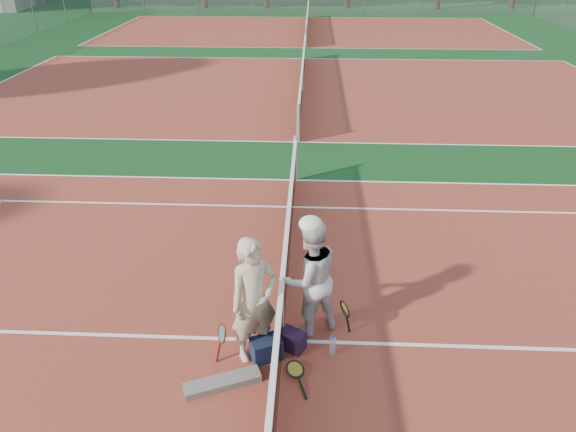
{
  "coord_description": "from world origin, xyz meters",
  "views": [
    {
      "loc": [
        0.34,
        -5.58,
        5.14
      ],
      "look_at": [
        0.0,
        1.82,
        1.05
      ],
      "focal_mm": 32.0,
      "sensor_mm": 36.0,
      "label": 1
    }
  ],
  "objects_px": {
    "racket_black_held": "(344,318)",
    "player_b": "(309,278)",
    "player_a": "(254,301)",
    "racket_red": "(223,343)",
    "sports_bag_purple": "(292,340)",
    "water_bottle": "(333,346)",
    "racket_spare": "(295,370)",
    "net_main": "(282,313)",
    "sports_bag_navy": "(266,349)"
  },
  "relations": [
    {
      "from": "racket_red",
      "to": "racket_spare",
      "type": "distance_m",
      "value": 1.04
    },
    {
      "from": "racket_red",
      "to": "sports_bag_navy",
      "type": "bearing_deg",
      "value": -24.0
    },
    {
      "from": "player_b",
      "to": "racket_red",
      "type": "xyz_separation_m",
      "value": [
        -1.15,
        -0.7,
        -0.61
      ]
    },
    {
      "from": "water_bottle",
      "to": "player_b",
      "type": "bearing_deg",
      "value": 122.43
    },
    {
      "from": "racket_black_held",
      "to": "racket_red",
      "type": "bearing_deg",
      "value": -8.53
    },
    {
      "from": "water_bottle",
      "to": "net_main",
      "type": "bearing_deg",
      "value": 161.77
    },
    {
      "from": "player_b",
      "to": "racket_black_held",
      "type": "bearing_deg",
      "value": 138.84
    },
    {
      "from": "player_a",
      "to": "water_bottle",
      "type": "relative_size",
      "value": 6.15
    },
    {
      "from": "player_b",
      "to": "racket_red",
      "type": "distance_m",
      "value": 1.48
    },
    {
      "from": "player_b",
      "to": "racket_red",
      "type": "height_order",
      "value": "player_b"
    },
    {
      "from": "sports_bag_purple",
      "to": "player_a",
      "type": "bearing_deg",
      "value": -165.2
    },
    {
      "from": "racket_spare",
      "to": "player_a",
      "type": "bearing_deg",
      "value": 38.52
    },
    {
      "from": "water_bottle",
      "to": "player_a",
      "type": "bearing_deg",
      "value": -178.28
    },
    {
      "from": "net_main",
      "to": "racket_red",
      "type": "bearing_deg",
      "value": -153.15
    },
    {
      "from": "net_main",
      "to": "player_b",
      "type": "bearing_deg",
      "value": 39.25
    },
    {
      "from": "player_a",
      "to": "racket_spare",
      "type": "xyz_separation_m",
      "value": [
        0.56,
        -0.34,
        -0.87
      ]
    },
    {
      "from": "player_b",
      "to": "sports_bag_purple",
      "type": "height_order",
      "value": "player_b"
    },
    {
      "from": "player_a",
      "to": "racket_black_held",
      "type": "relative_size",
      "value": 3.12
    },
    {
      "from": "racket_black_held",
      "to": "sports_bag_navy",
      "type": "distance_m",
      "value": 1.22
    },
    {
      "from": "racket_spare",
      "to": "player_b",
      "type": "bearing_deg",
      "value": -29.97
    },
    {
      "from": "player_b",
      "to": "racket_spare",
      "type": "distance_m",
      "value": 1.26
    },
    {
      "from": "racket_black_held",
      "to": "net_main",
      "type": "bearing_deg",
      "value": -15.8
    },
    {
      "from": "racket_black_held",
      "to": "player_b",
      "type": "bearing_deg",
      "value": -40.23
    },
    {
      "from": "racket_spare",
      "to": "racket_red",
      "type": "bearing_deg",
      "value": 58.02
    },
    {
      "from": "racket_red",
      "to": "sports_bag_purple",
      "type": "xyz_separation_m",
      "value": [
        0.93,
        0.26,
        -0.15
      ]
    },
    {
      "from": "racket_spare",
      "to": "sports_bag_purple",
      "type": "distance_m",
      "value": 0.49
    },
    {
      "from": "player_b",
      "to": "racket_black_held",
      "type": "height_order",
      "value": "player_b"
    },
    {
      "from": "player_b",
      "to": "sports_bag_navy",
      "type": "distance_m",
      "value": 1.14
    },
    {
      "from": "player_b",
      "to": "water_bottle",
      "type": "xyz_separation_m",
      "value": [
        0.34,
        -0.54,
        -0.76
      ]
    },
    {
      "from": "sports_bag_navy",
      "to": "player_b",
      "type": "bearing_deg",
      "value": 48.4
    },
    {
      "from": "player_a",
      "to": "racket_red",
      "type": "distance_m",
      "value": 0.77
    },
    {
      "from": "player_a",
      "to": "player_b",
      "type": "xyz_separation_m",
      "value": [
        0.72,
        0.57,
        -0.01
      ]
    },
    {
      "from": "racket_red",
      "to": "racket_spare",
      "type": "height_order",
      "value": "racket_red"
    },
    {
      "from": "player_b",
      "to": "water_bottle",
      "type": "height_order",
      "value": "player_b"
    },
    {
      "from": "sports_bag_purple",
      "to": "water_bottle",
      "type": "bearing_deg",
      "value": -10.1
    },
    {
      "from": "racket_red",
      "to": "sports_bag_purple",
      "type": "height_order",
      "value": "racket_red"
    },
    {
      "from": "racket_red",
      "to": "water_bottle",
      "type": "xyz_separation_m",
      "value": [
        1.49,
        0.16,
        -0.15
      ]
    },
    {
      "from": "player_b",
      "to": "racket_spare",
      "type": "relative_size",
      "value": 3.03
    },
    {
      "from": "racket_black_held",
      "to": "sports_bag_purple",
      "type": "distance_m",
      "value": 0.82
    },
    {
      "from": "sports_bag_navy",
      "to": "sports_bag_purple",
      "type": "bearing_deg",
      "value": 30.43
    },
    {
      "from": "net_main",
      "to": "player_a",
      "type": "xyz_separation_m",
      "value": [
        -0.35,
        -0.27,
        0.41
      ]
    },
    {
      "from": "sports_bag_purple",
      "to": "water_bottle",
      "type": "height_order",
      "value": "water_bottle"
    },
    {
      "from": "player_b",
      "to": "sports_bag_purple",
      "type": "bearing_deg",
      "value": 34.36
    },
    {
      "from": "player_a",
      "to": "player_b",
      "type": "bearing_deg",
      "value": 5.22
    },
    {
      "from": "net_main",
      "to": "water_bottle",
      "type": "xyz_separation_m",
      "value": [
        0.71,
        -0.23,
        -0.36
      ]
    },
    {
      "from": "player_b",
      "to": "water_bottle",
      "type": "distance_m",
      "value": 0.99
    },
    {
      "from": "player_b",
      "to": "net_main",
      "type": "bearing_deg",
      "value": 10.45
    },
    {
      "from": "player_b",
      "to": "racket_black_held",
      "type": "relative_size",
      "value": 3.07
    },
    {
      "from": "racket_black_held",
      "to": "sports_bag_purple",
      "type": "height_order",
      "value": "racket_black_held"
    },
    {
      "from": "net_main",
      "to": "player_a",
      "type": "height_order",
      "value": "player_a"
    }
  ]
}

